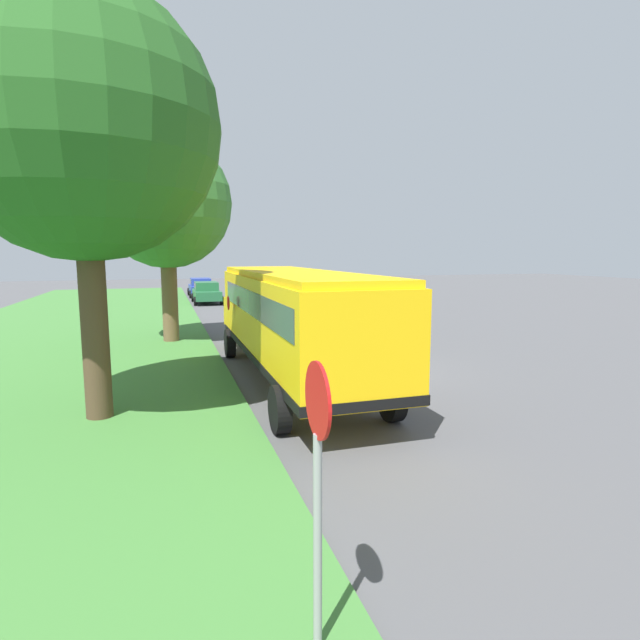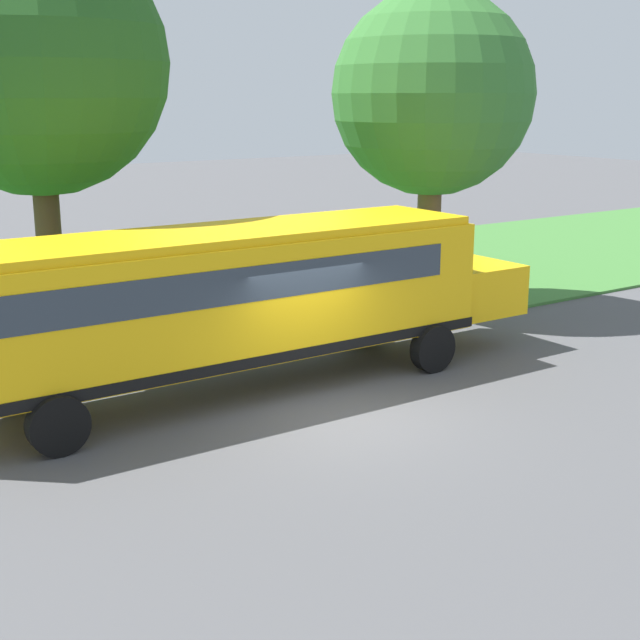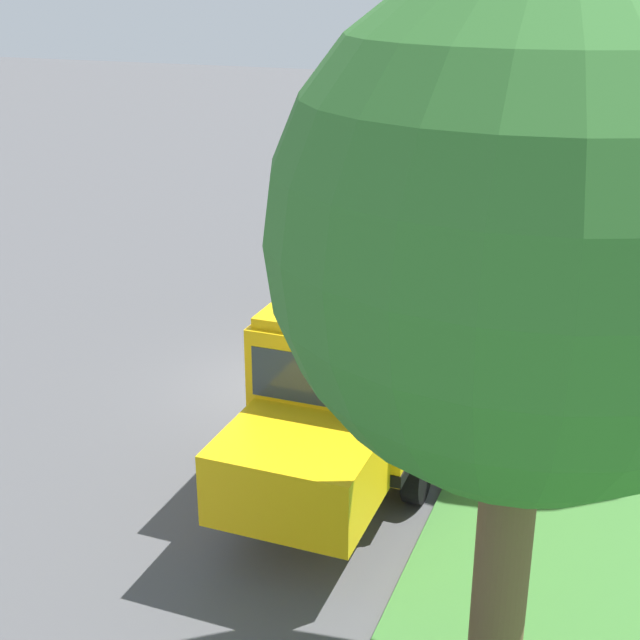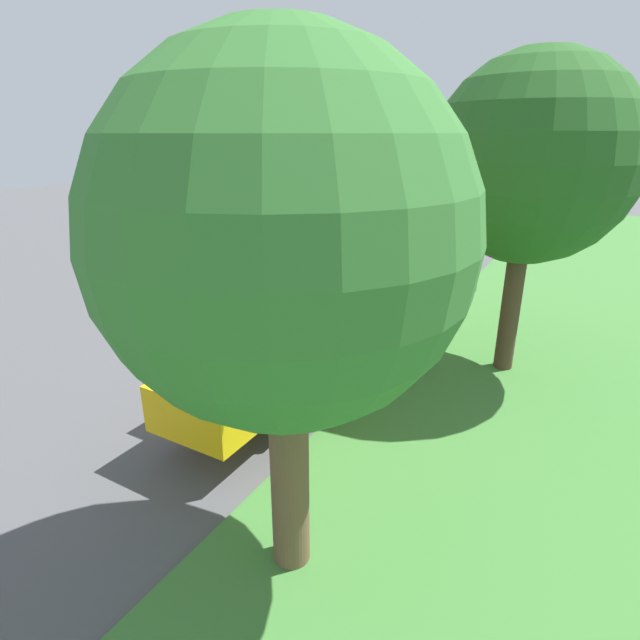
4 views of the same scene
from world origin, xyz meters
name	(u,v)px [view 2 (image 2 of 4)]	position (x,y,z in m)	size (l,w,h in m)	color
ground_plane	(343,417)	(0.00, 0.00, 0.00)	(120.00, 120.00, 0.00)	#4C4C4F
grass_verge	(126,308)	(-10.00, 0.00, 0.04)	(12.00, 80.00, 0.08)	#3D7533
school_bus	(236,293)	(-2.41, -0.80, 1.92)	(2.84, 12.42, 3.16)	yellow
oak_tree_beside_bus	(26,61)	(-7.40, -2.94, 6.29)	(5.61, 5.61, 9.07)	#4C3826
oak_tree_roadside_mid	(430,90)	(-5.59, 6.69, 5.72)	(5.20, 5.20, 8.24)	brown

